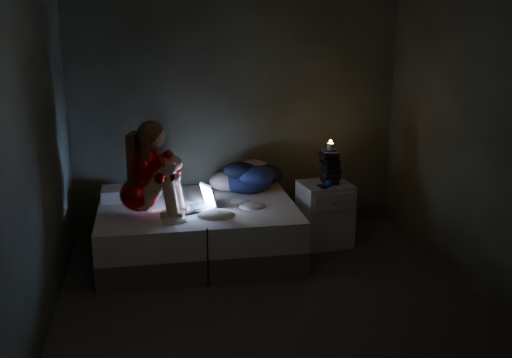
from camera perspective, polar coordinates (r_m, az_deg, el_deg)
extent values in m
cube|color=#2E2B2A|center=(5.25, 1.46, -11.51)|extent=(3.60, 3.80, 0.02)
cube|color=#2C2E23|center=(6.64, -1.85, 6.22)|extent=(3.60, 0.02, 2.60)
cube|color=#2C2E23|center=(3.03, 9.05, -5.47)|extent=(3.60, 0.02, 2.60)
cube|color=#2C2E23|center=(4.77, -20.24, 1.54)|extent=(0.02, 3.80, 2.60)
cube|color=#2C2E23|center=(5.46, 20.54, 3.18)|extent=(0.02, 3.80, 2.60)
cube|color=silver|center=(6.25, -12.47, -1.38)|extent=(0.44, 0.31, 0.13)
cube|color=silver|center=(6.34, 6.55, -3.33)|extent=(0.55, 0.50, 0.67)
cylinder|color=beige|center=(6.18, 7.11, 3.17)|extent=(0.07, 0.07, 0.08)
cube|color=black|center=(6.11, 6.20, -0.70)|extent=(0.08, 0.14, 0.01)
sphere|color=navy|center=(6.11, 6.82, -0.40)|extent=(0.08, 0.08, 0.08)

